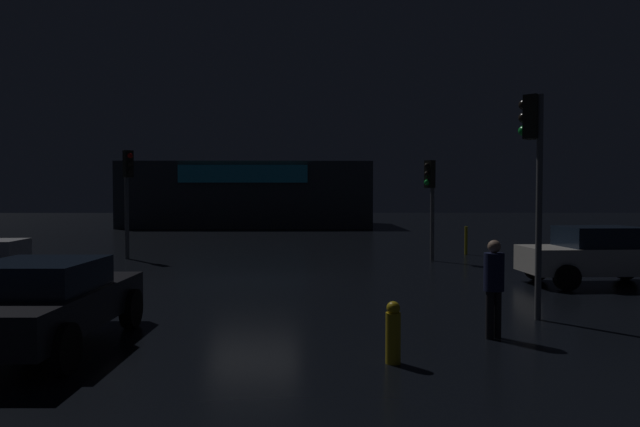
% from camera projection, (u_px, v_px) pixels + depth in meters
% --- Properties ---
extents(ground_plane, '(120.00, 120.00, 0.00)m').
position_uv_depth(ground_plane, '(254.00, 280.00, 15.94)').
color(ground_plane, black).
extents(store_building, '(18.44, 10.27, 4.86)m').
position_uv_depth(store_building, '(251.00, 195.00, 44.66)').
color(store_building, '#33383D').
rests_on(store_building, ground).
extents(traffic_signal_main, '(0.43, 0.41, 3.70)m').
position_uv_depth(traffic_signal_main, '(430.00, 189.00, 20.48)').
color(traffic_signal_main, '#595B60').
rests_on(traffic_signal_main, ground).
extents(traffic_signal_opposite, '(0.43, 0.41, 4.38)m').
position_uv_depth(traffic_signal_opposite, '(533.00, 153.00, 10.89)').
color(traffic_signal_opposite, '#595B60').
rests_on(traffic_signal_opposite, ground).
extents(traffic_signal_cross_left, '(0.42, 0.42, 4.11)m').
position_uv_depth(traffic_signal_cross_left, '(128.00, 184.00, 21.18)').
color(traffic_signal_cross_left, '#595B60').
rests_on(traffic_signal_cross_left, ground).
extents(car_near, '(2.08, 4.13, 1.41)m').
position_uv_depth(car_near, '(44.00, 302.00, 8.87)').
color(car_near, black).
rests_on(car_near, ground).
extents(car_crossing, '(4.05, 2.12, 1.58)m').
position_uv_depth(car_crossing, '(598.00, 255.00, 15.16)').
color(car_crossing, silver).
rests_on(car_crossing, ground).
extents(pedestrian, '(0.45, 0.45, 1.67)m').
position_uv_depth(pedestrian, '(494.00, 281.00, 9.47)').
color(pedestrian, black).
rests_on(pedestrian, ground).
extents(fire_hydrant, '(0.22, 0.22, 0.90)m').
position_uv_depth(fire_hydrant, '(393.00, 333.00, 8.08)').
color(fire_hydrant, gold).
rests_on(fire_hydrant, ground).
extents(bollard_kerb_a, '(0.12, 0.12, 1.15)m').
position_uv_depth(bollard_kerb_a, '(466.00, 241.00, 22.83)').
color(bollard_kerb_a, gold).
rests_on(bollard_kerb_a, ground).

